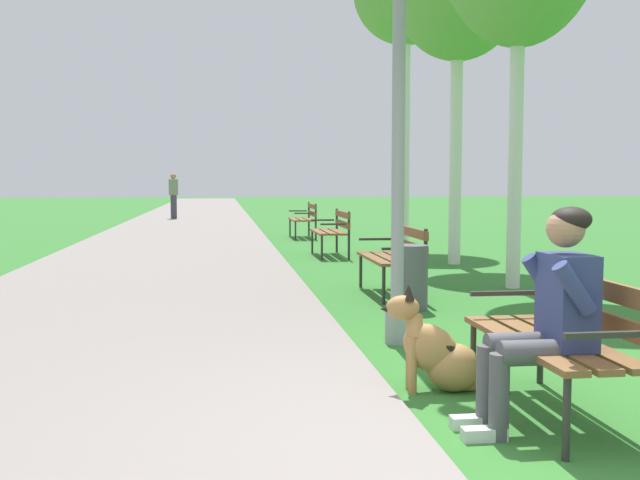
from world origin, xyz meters
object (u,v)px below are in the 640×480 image
(person_seated_on_near_bench, at_px, (548,310))
(lamp_post_near, at_px, (399,110))
(pedestrian_distant, at_px, (174,196))
(litter_bin, at_px, (411,277))
(park_bench_furthest, at_px, (305,217))
(park_bench_near, at_px, (562,330))
(park_bench_far, at_px, (333,228))
(dog_shepherd, at_px, (438,353))
(park_bench_mid, at_px, (396,253))

(person_seated_on_near_bench, distance_m, lamp_post_near, 2.67)
(pedestrian_distant, bearing_deg, litter_bin, -79.25)
(park_bench_furthest, height_order, lamp_post_near, lamp_post_near)
(park_bench_near, height_order, litter_bin, park_bench_near)
(park_bench_far, xyz_separation_m, lamp_post_near, (-0.57, -7.43, 1.47))
(park_bench_furthest, bearing_deg, litter_bin, -90.04)
(dog_shepherd, xyz_separation_m, lamp_post_near, (0.07, 1.47, 1.72))
(park_bench_mid, bearing_deg, dog_shepherd, -99.55)
(park_bench_far, xyz_separation_m, pedestrian_distant, (-3.70, 13.56, 0.33))
(lamp_post_near, height_order, pedestrian_distant, lamp_post_near)
(person_seated_on_near_bench, xyz_separation_m, lamp_post_near, (-0.29, 2.31, 1.30))
(park_bench_mid, relative_size, dog_shepherd, 1.80)
(park_bench_near, bearing_deg, litter_bin, 89.31)
(park_bench_furthest, height_order, person_seated_on_near_bench, person_seated_on_near_bench)
(park_bench_near, height_order, person_seated_on_near_bench, person_seated_on_near_bench)
(park_bench_near, bearing_deg, person_seated_on_near_bench, -129.08)
(lamp_post_near, xyz_separation_m, litter_bin, (0.54, 1.62, -1.63))
(litter_bin, xyz_separation_m, pedestrian_distant, (-3.68, 19.37, 0.49))
(person_seated_on_near_bench, bearing_deg, park_bench_far, 88.37)
(park_bench_furthest, xyz_separation_m, dog_shepherd, (-0.63, -13.33, -0.25))
(park_bench_far, bearing_deg, lamp_post_near, -94.39)
(park_bench_furthest, distance_m, dog_shepherd, 13.35)
(litter_bin, distance_m, pedestrian_distant, 19.73)
(park_bench_far, xyz_separation_m, person_seated_on_near_bench, (-0.28, -9.74, 0.17))
(park_bench_near, relative_size, park_bench_furthest, 1.00)
(park_bench_near, xyz_separation_m, park_bench_furthest, (0.05, 13.92, 0.00))
(dog_shepherd, height_order, lamp_post_near, lamp_post_near)
(person_seated_on_near_bench, height_order, dog_shepherd, person_seated_on_near_bench)
(lamp_post_near, bearing_deg, person_seated_on_near_bench, -82.76)
(park_bench_far, height_order, litter_bin, park_bench_far)
(park_bench_furthest, bearing_deg, park_bench_near, -90.21)
(park_bench_near, relative_size, park_bench_mid, 1.00)
(park_bench_furthest, height_order, pedestrian_distant, pedestrian_distant)
(park_bench_mid, height_order, lamp_post_near, lamp_post_near)
(park_bench_near, bearing_deg, park_bench_far, 89.58)
(park_bench_mid, height_order, litter_bin, park_bench_mid)
(lamp_post_near, bearing_deg, park_bench_far, 85.61)
(park_bench_mid, xyz_separation_m, lamp_post_near, (-0.62, -2.66, 1.47))
(litter_bin, height_order, pedestrian_distant, pedestrian_distant)
(park_bench_mid, relative_size, lamp_post_near, 0.39)
(park_bench_far, height_order, pedestrian_distant, pedestrian_distant)
(park_bench_near, xyz_separation_m, lamp_post_near, (-0.50, 2.06, 1.47))
(park_bench_mid, distance_m, park_bench_furthest, 9.21)
(park_bench_far, relative_size, pedestrian_distant, 0.91)
(person_seated_on_near_bench, xyz_separation_m, litter_bin, (0.25, 3.93, -0.33))
(park_bench_far, height_order, lamp_post_near, lamp_post_near)
(park_bench_far, distance_m, pedestrian_distant, 14.06)
(person_seated_on_near_bench, relative_size, dog_shepherd, 1.50)
(person_seated_on_near_bench, bearing_deg, dog_shepherd, 113.52)
(park_bench_near, height_order, lamp_post_near, lamp_post_near)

